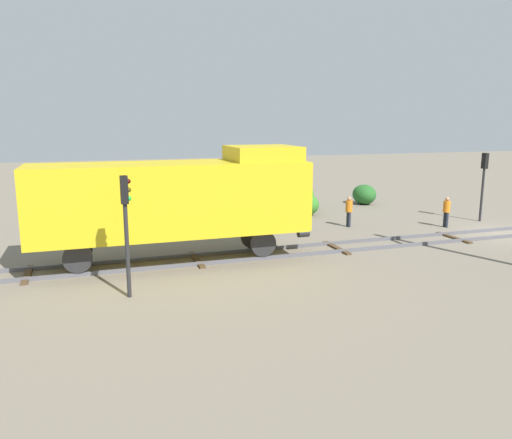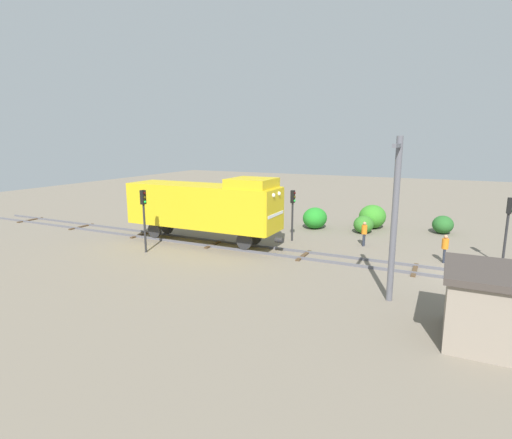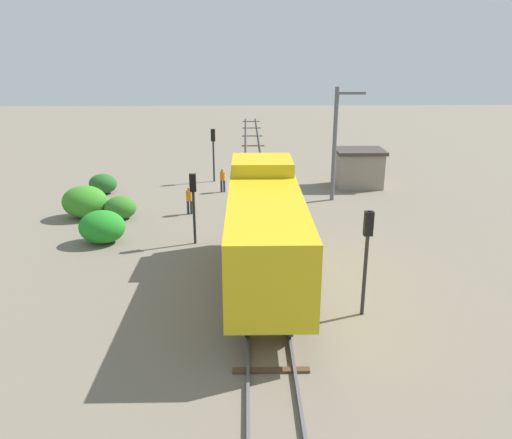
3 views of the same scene
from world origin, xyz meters
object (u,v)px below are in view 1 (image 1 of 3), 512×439
Objects in this scene: traffic_signal_far at (126,214)px; traffic_signal_mid at (270,186)px; worker_by_signal at (349,209)px; worker_near_track at (447,210)px; locomotive at (177,197)px; traffic_signal_near at (484,174)px.

traffic_signal_mid is at bearing -47.01° from traffic_signal_far.
worker_near_track is at bearing -111.64° from worker_by_signal.
locomotive is at bearing 122.98° from traffic_signal_mid.
traffic_signal_near is 2.35× the size of worker_near_track.
locomotive is at bearing 110.29° from worker_by_signal.
traffic_signal_near reaches higher than traffic_signal_mid.
traffic_signal_near is 13.13m from traffic_signal_mid.
locomotive is 15.56m from worker_near_track.
traffic_signal_mid reaches higher than worker_near_track.
traffic_signal_mid is 10.21m from worker_near_track.
traffic_signal_far is (-3.60, 2.27, 0.06)m from locomotive.
traffic_signal_mid is (3.40, -5.24, -0.19)m from locomotive.
worker_near_track is at bearing -71.12° from traffic_signal_far.
traffic_signal_far reaches higher than traffic_signal_mid.
worker_by_signal is (4.20, -10.21, -1.78)m from locomotive.
traffic_signal_near is 0.98× the size of traffic_signal_far.
traffic_signal_mid is 10.27m from traffic_signal_far.
traffic_signal_mid is at bearing 89.13° from traffic_signal_near.
locomotive reaches higher than worker_by_signal.
worker_near_track is at bearing -81.07° from locomotive.
worker_near_track is at bearing -95.69° from traffic_signal_mid.
traffic_signal_mid is 0.91× the size of traffic_signal_far.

